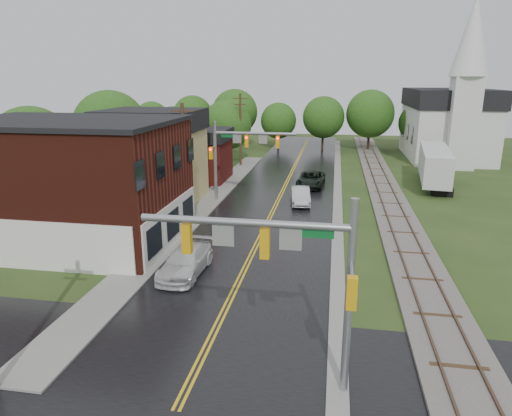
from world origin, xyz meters
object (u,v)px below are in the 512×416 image
(brick_building, at_px, (70,182))
(suv_dark, at_px, (311,180))
(tree_left_b, at_px, (112,130))
(traffic_signal_far, at_px, (238,147))
(tree_left_e, at_px, (228,126))
(semi_trailer, at_px, (435,164))
(tree_left_a, at_px, (34,149))
(utility_pole_c, at_px, (240,129))
(church, at_px, (450,116))
(traffic_signal_near, at_px, (287,260))
(tree_left_c, at_px, (176,133))
(pickup_white, at_px, (186,262))
(sedan_silver, at_px, (300,196))
(utility_pole_b, at_px, (184,158))

(brick_building, bearing_deg, suv_dark, 51.31)
(tree_left_b, bearing_deg, traffic_signal_far, -18.81)
(tree_left_b, distance_m, tree_left_e, 16.67)
(traffic_signal_far, distance_m, suv_dark, 10.13)
(brick_building, bearing_deg, semi_trailer, 38.27)
(tree_left_a, bearing_deg, suv_dark, 28.08)
(tree_left_a, distance_m, suv_dark, 25.87)
(traffic_signal_far, relative_size, tree_left_b, 0.76)
(tree_left_b, bearing_deg, utility_pole_c, 47.61)
(church, distance_m, utility_pole_c, 28.54)
(traffic_signal_near, bearing_deg, traffic_signal_far, 105.52)
(traffic_signal_far, xyz_separation_m, tree_left_e, (-5.38, 18.90, -0.16))
(tree_left_c, height_order, tree_left_e, tree_left_e)
(church, distance_m, pickup_white, 48.98)
(brick_building, relative_size, sedan_silver, 3.15)
(tree_left_b, height_order, sedan_silver, tree_left_b)
(traffic_signal_near, relative_size, semi_trailer, 0.60)
(suv_dark, relative_size, sedan_silver, 1.24)
(traffic_signal_near, relative_size, sedan_silver, 1.62)
(tree_left_b, xyz_separation_m, pickup_white, (14.65, -21.00, -4.97))
(brick_building, distance_m, sedan_silver, 19.25)
(traffic_signal_far, distance_m, pickup_white, 16.64)
(tree_left_b, bearing_deg, tree_left_c, 63.44)
(tree_left_c, height_order, semi_trailer, tree_left_c)
(tree_left_a, height_order, tree_left_b, tree_left_b)
(pickup_white, bearing_deg, tree_left_b, 126.95)
(tree_left_b, distance_m, sedan_silver, 21.10)
(church, distance_m, tree_left_a, 51.01)
(utility_pole_b, bearing_deg, utility_pole_c, 90.00)
(church, height_order, tree_left_b, church)
(tree_left_b, xyz_separation_m, tree_left_c, (4.00, 8.00, -1.21))
(tree_left_a, relative_size, suv_dark, 1.55)
(tree_left_a, distance_m, tree_left_c, 18.98)
(church, height_order, traffic_signal_far, church)
(church, bearing_deg, tree_left_e, -164.80)
(traffic_signal_far, height_order, pickup_white, traffic_signal_far)
(tree_left_b, relative_size, semi_trailer, 0.79)
(church, height_order, tree_left_c, church)
(utility_pole_b, xyz_separation_m, tree_left_c, (-7.05, 17.90, -0.21))
(traffic_signal_near, height_order, traffic_signal_far, same)
(tree_left_b, height_order, pickup_white, tree_left_b)
(brick_building, xyz_separation_m, church, (32.48, 38.74, 1.68))
(tree_left_e, bearing_deg, utility_pole_b, -85.10)
(tree_left_a, relative_size, tree_left_e, 1.06)
(utility_pole_b, bearing_deg, tree_left_e, 94.90)
(traffic_signal_near, relative_size, utility_pole_c, 0.82)
(traffic_signal_far, bearing_deg, sedan_silver, 1.09)
(tree_left_c, bearing_deg, suv_dark, -19.97)
(traffic_signal_near, bearing_deg, semi_trailer, 71.39)
(tree_left_b, distance_m, tree_left_c, 9.03)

